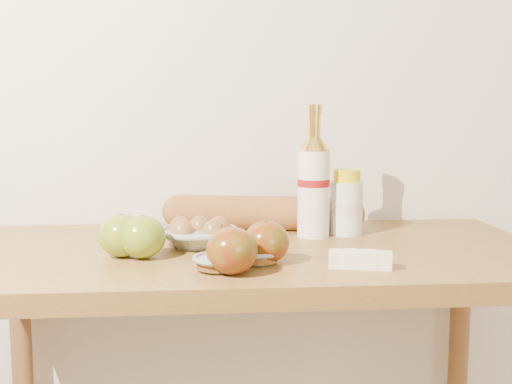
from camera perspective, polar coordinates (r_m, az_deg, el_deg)
back_wall at (r=1.63m, az=-1.09°, el=11.49°), size 3.50×0.02×2.60m
table at (r=1.36m, az=-0.11°, el=-10.08°), size 1.20×0.60×0.90m
bourbon_bottle at (r=1.43m, az=5.15°, el=0.75°), size 0.07×0.07×0.29m
cream_bottle at (r=1.47m, az=8.03°, el=-1.10°), size 0.09×0.09×0.15m
egg_bowl at (r=1.34m, az=-5.12°, el=-3.78°), size 0.18×0.18×0.06m
baguette at (r=1.51m, az=0.55°, el=-1.87°), size 0.49×0.17×0.08m
apple_yellowgreen at (r=1.27m, az=-11.81°, el=-3.82°), size 0.11×0.11×0.08m
apple_redgreen_front at (r=1.11m, az=-2.15°, el=-5.23°), size 0.09×0.09×0.08m
apple_redgreen_right at (r=1.19m, az=0.91°, el=-4.48°), size 0.10×0.10×0.08m
sugar_bowl at (r=1.14m, az=-3.37°, el=-6.29°), size 0.09×0.09×0.03m
syrup_bowl at (r=1.19m, az=0.14°, el=-5.68°), size 0.10×0.10×0.03m
butter_stick at (r=1.17m, az=9.24°, el=-5.96°), size 0.12×0.06×0.03m
apple_extra at (r=1.25m, az=-10.08°, el=-3.95°), size 0.11×0.11×0.08m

